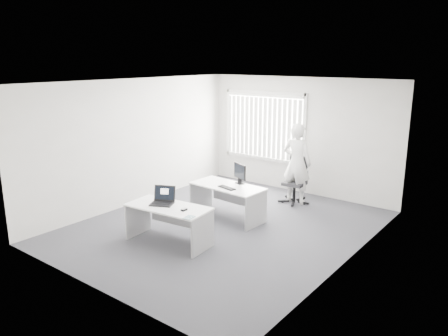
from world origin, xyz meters
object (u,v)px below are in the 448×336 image
Objects in this scene: monitor at (240,174)px; laptop at (161,196)px; desk_far at (227,194)px; office_chair at (295,188)px; desk_near at (169,216)px; person at (297,163)px.

laptop is at bearing -77.08° from monitor.
desk_far is 4.00× the size of laptop.
desk_far is 0.50m from monitor.
office_chair is at bearing 50.61° from laptop.
office_chair is at bearing 72.76° from desk_near.
desk_far is at bearing 68.23° from person.
desk_far is 1.50× the size of office_chair.
office_chair is 2.50× the size of monitor.
desk_near is 3.73× the size of monitor.
desk_far is 3.75× the size of monitor.
desk_near is 1.00× the size of desk_far.
monitor reaches higher than laptop.
desk_far is 1.69m from laptop.
laptop is (-0.83, -3.41, 0.51)m from office_chair.
office_chair is 2.66× the size of laptop.
desk_near is at bearing -20.52° from laptop.
office_chair is (0.68, 3.40, -0.17)m from desk_near.
desk_near is 1.63m from desk_far.
monitor reaches higher than office_chair.
laptop reaches higher than desk_near.
monitor is (-0.49, -1.50, 0.58)m from office_chair.
laptop is at bearing 73.91° from person.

